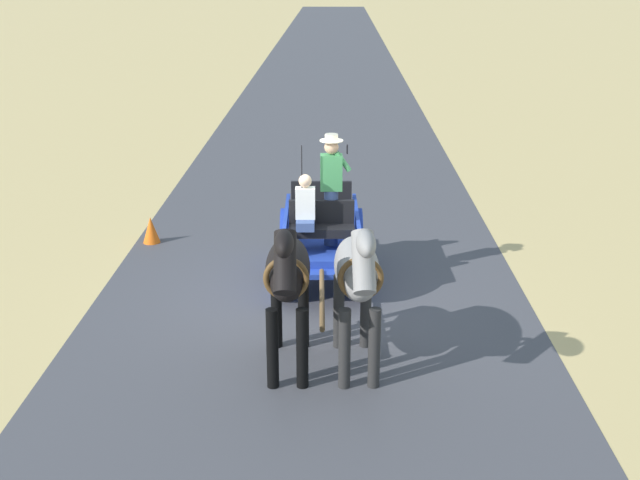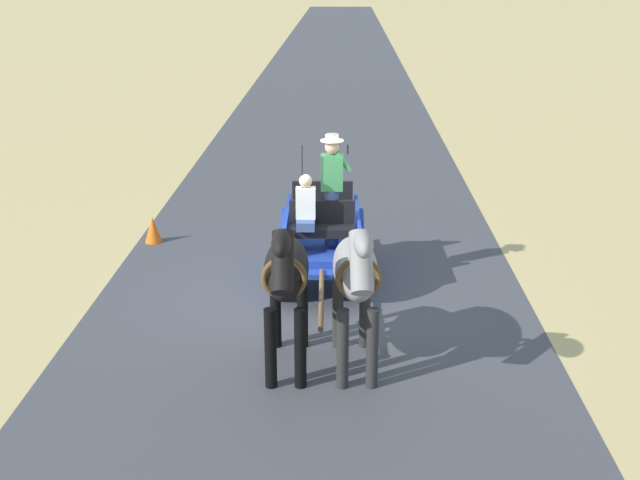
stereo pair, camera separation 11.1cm
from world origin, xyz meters
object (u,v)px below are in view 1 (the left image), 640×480
at_px(horse_near_side, 357,275).
at_px(horse_off_side, 288,275).
at_px(traffic_cone, 151,230).
at_px(horse_drawn_carriage, 322,233).

distance_m(horse_near_side, horse_off_side, 0.86).
bearing_deg(horse_near_side, horse_off_side, 1.24).
distance_m(horse_off_side, traffic_cone, 5.69).
bearing_deg(traffic_cone, horse_drawn_carriage, 151.08).
distance_m(horse_drawn_carriage, horse_off_side, 3.10).
height_order(horse_near_side, horse_off_side, same).
height_order(horse_off_side, traffic_cone, horse_off_side).
bearing_deg(horse_drawn_carriage, horse_off_side, 83.10).
height_order(horse_near_side, traffic_cone, horse_near_side).
relative_size(horse_drawn_carriage, horse_near_side, 2.04).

